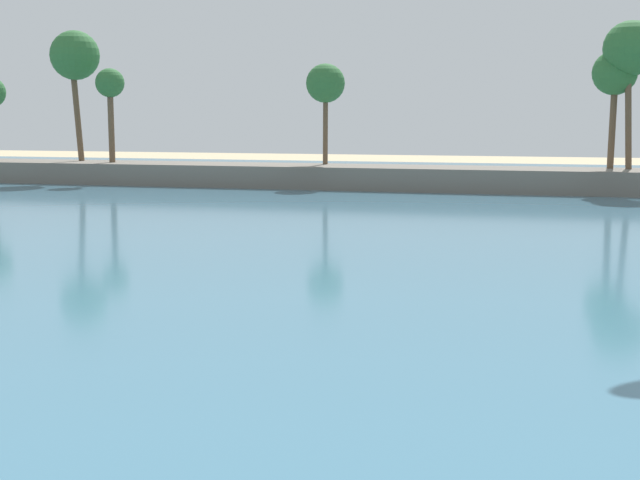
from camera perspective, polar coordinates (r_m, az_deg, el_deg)
sea at (r=59.63m, az=12.20°, el=2.16°), size 220.00×100.26×0.06m
palm_headland at (r=69.77m, az=11.23°, el=5.33°), size 103.92×6.18×12.87m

